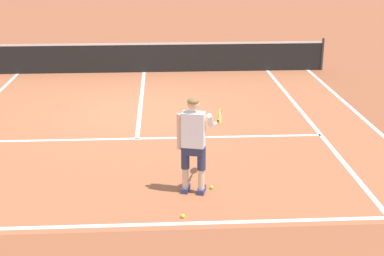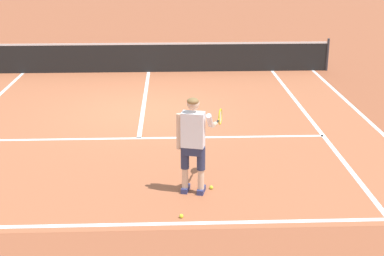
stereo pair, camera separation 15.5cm
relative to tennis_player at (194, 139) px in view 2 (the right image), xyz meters
name	(u,v)px [view 2 (the right image)]	position (x,y,z in m)	size (l,w,h in m)	color
ground_plane	(143,111)	(-1.09, 4.83, -0.99)	(80.00, 80.00, 0.00)	#9E5133
court_inner_surface	(142,120)	(-1.09, 4.03, -0.99)	(10.98, 10.68, 0.00)	#B2603D
line_baseline	(126,225)	(-1.09, -1.12, -0.99)	(10.98, 0.10, 0.01)	white
line_service	(139,138)	(-1.09, 2.77, -0.99)	(8.23, 0.10, 0.01)	white
line_centre_service	(145,98)	(-1.09, 5.97, -0.99)	(0.10, 6.40, 0.01)	white
line_singles_right	(310,118)	(3.02, 4.03, -0.99)	(0.10, 10.28, 0.01)	white
line_doubles_right	(365,118)	(4.40, 4.03, -0.99)	(0.10, 10.28, 0.01)	white
tennis_net	(148,57)	(-1.09, 9.17, -0.49)	(11.96, 0.08, 1.07)	#333338
tennis_player	(194,139)	(0.00, 0.00, 0.00)	(0.85, 1.05, 1.71)	navy
tennis_ball_near_feet	(211,187)	(0.31, 0.10, -0.96)	(0.07, 0.07, 0.07)	#CCE02D
tennis_ball_by_baseline	(181,216)	(-0.24, -0.93, -0.96)	(0.07, 0.07, 0.07)	#CCE02D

